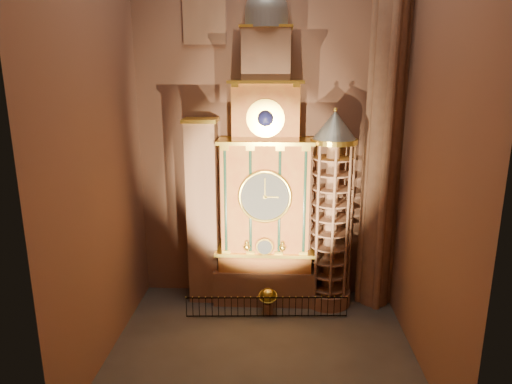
# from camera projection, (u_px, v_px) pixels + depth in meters

# --- Properties ---
(floor) EXTENTS (14.00, 14.00, 0.00)m
(floor) POSITION_uv_depth(u_px,v_px,m) (262.00, 350.00, 21.23)
(floor) COLOR #383330
(floor) RESTS_ON ground
(wall_back) EXTENTS (22.00, 0.00, 22.00)m
(wall_back) POSITION_uv_depth(u_px,v_px,m) (266.00, 102.00, 24.23)
(wall_back) COLOR brown
(wall_back) RESTS_ON floor
(wall_left) EXTENTS (0.00, 22.00, 22.00)m
(wall_left) POSITION_uv_depth(u_px,v_px,m) (93.00, 110.00, 18.76)
(wall_left) COLOR brown
(wall_left) RESTS_ON floor
(wall_right) EXTENTS (0.00, 22.00, 22.00)m
(wall_right) POSITION_uv_depth(u_px,v_px,m) (439.00, 112.00, 18.11)
(wall_right) COLOR brown
(wall_right) RESTS_ON floor
(astronomical_clock) EXTENTS (5.60, 2.41, 16.70)m
(astronomical_clock) POSITION_uv_depth(u_px,v_px,m) (266.00, 185.00, 24.33)
(astronomical_clock) COLOR #8C634C
(astronomical_clock) RESTS_ON floor
(portrait_tower) EXTENTS (1.80, 1.60, 10.20)m
(portrait_tower) POSITION_uv_depth(u_px,v_px,m) (203.00, 211.00, 24.89)
(portrait_tower) COLOR #8C634C
(portrait_tower) RESTS_ON floor
(stair_turret) EXTENTS (2.50, 2.50, 10.80)m
(stair_turret) POSITION_uv_depth(u_px,v_px,m) (331.00, 213.00, 24.27)
(stair_turret) COLOR #8C634C
(stair_turret) RESTS_ON floor
(gothic_pier) EXTENTS (2.04, 2.04, 22.00)m
(gothic_pier) POSITION_uv_depth(u_px,v_px,m) (387.00, 103.00, 22.98)
(gothic_pier) COLOR #8C634C
(gothic_pier) RESTS_ON floor
(celestial_globe) EXTENTS (1.01, 0.96, 1.46)m
(celestial_globe) POSITION_uv_depth(u_px,v_px,m) (268.00, 299.00, 24.18)
(celestial_globe) COLOR #8C634C
(celestial_globe) RESTS_ON floor
(iron_railing) EXTENTS (8.41, 0.50, 1.12)m
(iron_railing) POSITION_uv_depth(u_px,v_px,m) (267.00, 307.00, 23.85)
(iron_railing) COLOR black
(iron_railing) RESTS_ON floor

